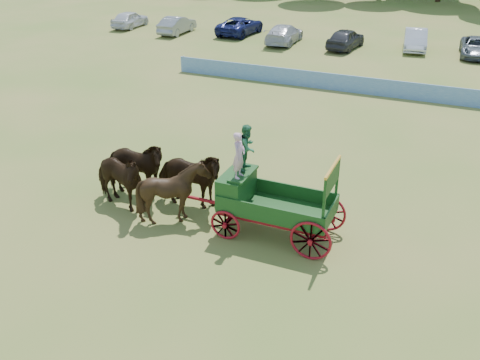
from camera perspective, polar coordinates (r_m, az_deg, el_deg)
name	(u,v)px	position (r m, az deg, el deg)	size (l,w,h in m)	color
ground	(288,254)	(17.83, 5.17, -7.85)	(160.00, 160.00, 0.00)	olive
horse_lead_left	(117,180)	(20.35, -12.95, 0.04)	(1.26, 2.77, 2.34)	black
horse_lead_right	(134,168)	(21.14, -11.25, 1.28)	(1.26, 2.77, 2.34)	black
horse_wheel_left	(174,192)	(19.13, -7.09, -1.25)	(1.89, 2.12, 2.34)	black
horse_wheel_right	(188,179)	(19.97, -5.52, 0.11)	(1.26, 2.77, 2.34)	black
farm_dray	(257,188)	(18.19, 1.82, -0.84)	(6.00, 2.00, 3.76)	#AA1122
sponsor_banner	(369,86)	(33.84, 13.60, 9.71)	(26.00, 0.08, 1.05)	#1F61AC
parked_cars	(443,45)	(45.10, 20.83, 13.27)	(57.70, 7.67, 1.62)	silver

